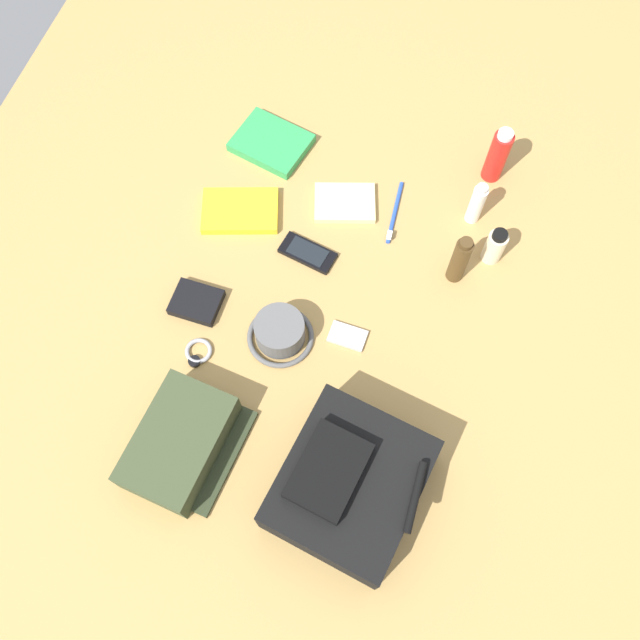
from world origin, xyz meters
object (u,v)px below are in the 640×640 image
at_px(wristwatch, 198,352).
at_px(wallet, 196,302).
at_px(lotion_bottle, 495,246).
at_px(sunscreen_spray, 498,155).
at_px(toothpaste_tube, 477,204).
at_px(media_player, 347,336).
at_px(cologne_bottle, 460,260).
at_px(paperback_novel, 271,143).
at_px(toiletry_pouch, 181,443).
at_px(bucket_hat, 280,332).
at_px(cell_phone, 308,253).
at_px(toothbrush, 394,215).
at_px(notepad, 345,203).
at_px(backpack, 349,484).
at_px(travel_guidebook, 240,211).

distance_m(wristwatch, wallet, 0.12).
bearing_deg(wristwatch, lotion_bottle, 126.66).
height_order(sunscreen_spray, lotion_bottle, sunscreen_spray).
xyz_separation_m(toothpaste_tube, media_player, (0.39, -0.21, -0.06)).
bearing_deg(cologne_bottle, lotion_bottle, 135.45).
bearing_deg(paperback_novel, lotion_bottle, 75.06).
bearing_deg(paperback_novel, media_player, 35.94).
xyz_separation_m(toiletry_pouch, bucket_hat, (-0.30, 0.12, -0.01)).
distance_m(paperback_novel, cell_phone, 0.34).
height_order(toothbrush, notepad, toothbrush).
distance_m(toothbrush, wallet, 0.53).
xyz_separation_m(bucket_hat, wristwatch, (0.09, -0.17, -0.02)).
distance_m(backpack, bucket_hat, 0.38).
distance_m(sunscreen_spray, notepad, 0.39).
height_order(toothpaste_tube, cologne_bottle, cologne_bottle).
distance_m(travel_guidebook, cell_phone, 0.20).
distance_m(backpack, travel_guidebook, 0.73).
bearing_deg(toiletry_pouch, travel_guidebook, -172.20).
bearing_deg(cell_phone, bucket_hat, 1.21).
xyz_separation_m(cell_phone, toothbrush, (-0.16, 0.17, 0.00)).
height_order(lotion_bottle, wristwatch, lotion_bottle).
distance_m(toothbrush, notepad, 0.13).
distance_m(toiletry_pouch, wristwatch, 0.22).
distance_m(backpack, toothbrush, 0.68).
height_order(backpack, bucket_hat, backpack).
bearing_deg(lotion_bottle, travel_guidebook, -84.87).
distance_m(cologne_bottle, wallet, 0.61).
bearing_deg(paperback_novel, sunscreen_spray, 97.41).
bearing_deg(paperback_novel, wallet, -2.73).
bearing_deg(toothpaste_tube, toothbrush, -74.46).
height_order(cell_phone, media_player, cell_phone).
bearing_deg(cell_phone, notepad, 163.72).
bearing_deg(lotion_bottle, cell_phone, -74.27).
xyz_separation_m(sunscreen_spray, travel_guidebook, (0.29, -0.57, -0.07)).
bearing_deg(toothbrush, paperback_novel, -108.33).
bearing_deg(travel_guidebook, sunscreen_spray, 116.92).
distance_m(toiletry_pouch, lotion_bottle, 0.84).
height_order(paperback_novel, notepad, paperback_novel).
height_order(toiletry_pouch, toothbrush, toiletry_pouch).
bearing_deg(sunscreen_spray, cell_phone, -46.87).
bearing_deg(notepad, wallet, -51.11).
relative_size(backpack, media_player, 3.97).
height_order(sunscreen_spray, notepad, sunscreen_spray).
distance_m(bucket_hat, cologne_bottle, 0.44).
bearing_deg(toothbrush, wallet, -46.26).
xyz_separation_m(lotion_bottle, travel_guidebook, (0.06, -0.62, -0.04)).
bearing_deg(lotion_bottle, backpack, -15.77).
bearing_deg(wallet, travel_guidebook, 178.28).
bearing_deg(backpack, sunscreen_spray, 171.23).
relative_size(paperback_novel, notepad, 1.42).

